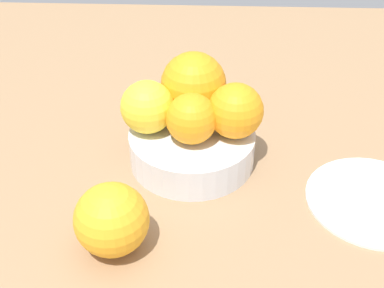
{
  "coord_description": "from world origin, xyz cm",
  "views": [
    {
      "loc": [
        -2.28,
        54.83,
        43.54
      ],
      "look_at": [
        0.0,
        0.0,
        2.71
      ],
      "focal_mm": 48.38,
      "sensor_mm": 36.0,
      "label": 1
    }
  ],
  "objects_px": {
    "orange_loose_0": "(112,220)",
    "side_plate": "(374,199)",
    "orange_in_bowl_3": "(147,107)",
    "orange_in_bowl_1": "(235,111)",
    "orange_in_bowl_2": "(193,85)",
    "fruit_bowl": "(192,147)",
    "orange_in_bowl_0": "(191,119)"
  },
  "relations": [
    {
      "from": "fruit_bowl",
      "to": "orange_in_bowl_0",
      "type": "height_order",
      "value": "orange_in_bowl_0"
    },
    {
      "from": "orange_loose_0",
      "to": "orange_in_bowl_0",
      "type": "bearing_deg",
      "value": -118.96
    },
    {
      "from": "orange_in_bowl_1",
      "to": "fruit_bowl",
      "type": "bearing_deg",
      "value": 0.53
    },
    {
      "from": "fruit_bowl",
      "to": "orange_in_bowl_2",
      "type": "height_order",
      "value": "orange_in_bowl_2"
    },
    {
      "from": "orange_in_bowl_2",
      "to": "orange_loose_0",
      "type": "bearing_deg",
      "value": 69.04
    },
    {
      "from": "orange_loose_0",
      "to": "side_plate",
      "type": "bearing_deg",
      "value": -164.47
    },
    {
      "from": "orange_in_bowl_1",
      "to": "orange_loose_0",
      "type": "height_order",
      "value": "orange_in_bowl_1"
    },
    {
      "from": "orange_in_bowl_0",
      "to": "side_plate",
      "type": "height_order",
      "value": "orange_in_bowl_0"
    },
    {
      "from": "orange_in_bowl_1",
      "to": "side_plate",
      "type": "height_order",
      "value": "orange_in_bowl_1"
    },
    {
      "from": "orange_in_bowl_3",
      "to": "fruit_bowl",
      "type": "bearing_deg",
      "value": 174.01
    },
    {
      "from": "orange_loose_0",
      "to": "orange_in_bowl_3",
      "type": "bearing_deg",
      "value": -97.68
    },
    {
      "from": "orange_in_bowl_3",
      "to": "orange_loose_0",
      "type": "relative_size",
      "value": 0.85
    },
    {
      "from": "orange_in_bowl_0",
      "to": "orange_in_bowl_3",
      "type": "height_order",
      "value": "orange_in_bowl_3"
    },
    {
      "from": "orange_in_bowl_1",
      "to": "side_plate",
      "type": "relative_size",
      "value": 0.44
    },
    {
      "from": "orange_in_bowl_0",
      "to": "orange_loose_0",
      "type": "bearing_deg",
      "value": 61.04
    },
    {
      "from": "orange_in_bowl_3",
      "to": "orange_loose_0",
      "type": "bearing_deg",
      "value": 82.32
    },
    {
      "from": "side_plate",
      "to": "orange_loose_0",
      "type": "bearing_deg",
      "value": 15.53
    },
    {
      "from": "orange_in_bowl_0",
      "to": "orange_loose_0",
      "type": "xyz_separation_m",
      "value": [
        0.08,
        0.14,
        -0.04
      ]
    },
    {
      "from": "fruit_bowl",
      "to": "orange_in_bowl_3",
      "type": "height_order",
      "value": "orange_in_bowl_3"
    },
    {
      "from": "orange_loose_0",
      "to": "side_plate",
      "type": "relative_size",
      "value": 0.5
    },
    {
      "from": "orange_in_bowl_1",
      "to": "orange_in_bowl_2",
      "type": "xyz_separation_m",
      "value": [
        0.06,
        -0.05,
        0.01
      ]
    },
    {
      "from": "fruit_bowl",
      "to": "orange_in_bowl_1",
      "type": "distance_m",
      "value": 0.08
    },
    {
      "from": "orange_loose_0",
      "to": "orange_in_bowl_1",
      "type": "bearing_deg",
      "value": -130.38
    },
    {
      "from": "orange_loose_0",
      "to": "side_plate",
      "type": "xyz_separation_m",
      "value": [
        -0.31,
        -0.08,
        -0.04
      ]
    },
    {
      "from": "orange_in_bowl_2",
      "to": "orange_in_bowl_0",
      "type": "bearing_deg",
      "value": 89.58
    },
    {
      "from": "orange_in_bowl_1",
      "to": "orange_loose_0",
      "type": "distance_m",
      "value": 0.21
    },
    {
      "from": "orange_loose_0",
      "to": "side_plate",
      "type": "height_order",
      "value": "orange_loose_0"
    },
    {
      "from": "orange_in_bowl_1",
      "to": "orange_in_bowl_3",
      "type": "relative_size",
      "value": 1.03
    },
    {
      "from": "orange_in_bowl_0",
      "to": "orange_in_bowl_1",
      "type": "relative_size",
      "value": 0.91
    },
    {
      "from": "orange_in_bowl_3",
      "to": "orange_loose_0",
      "type": "height_order",
      "value": "orange_in_bowl_3"
    },
    {
      "from": "orange_in_bowl_2",
      "to": "orange_loose_0",
      "type": "xyz_separation_m",
      "value": [
        0.08,
        0.21,
        -0.05
      ]
    },
    {
      "from": "orange_in_bowl_3",
      "to": "side_plate",
      "type": "distance_m",
      "value": 0.3
    }
  ]
}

